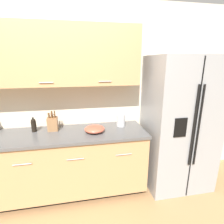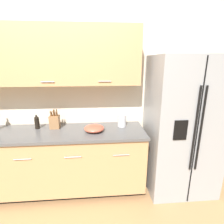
{
  "view_description": "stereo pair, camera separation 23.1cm",
  "coord_description": "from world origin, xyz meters",
  "px_view_note": "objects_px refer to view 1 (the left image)",
  "views": [
    {
      "loc": [
        0.31,
        -1.34,
        1.79
      ],
      "look_at": [
        0.73,
        0.85,
        1.16
      ],
      "focal_mm": 28.0,
      "sensor_mm": 36.0,
      "label": 1
    },
    {
      "loc": [
        0.54,
        -1.37,
        1.79
      ],
      "look_at": [
        0.73,
        0.85,
        1.16
      ],
      "focal_mm": 28.0,
      "sensor_mm": 36.0,
      "label": 2
    }
  ],
  "objects_px": {
    "oil_bottle": "(34,125)",
    "refrigerator": "(179,124)",
    "knife_block": "(53,123)",
    "mixing_bowl": "(95,129)",
    "steel_canister": "(121,120)"
  },
  "relations": [
    {
      "from": "oil_bottle",
      "to": "knife_block",
      "type": "bearing_deg",
      "value": -1.71
    },
    {
      "from": "knife_block",
      "to": "oil_bottle",
      "type": "relative_size",
      "value": 1.4
    },
    {
      "from": "refrigerator",
      "to": "knife_block",
      "type": "height_order",
      "value": "refrigerator"
    },
    {
      "from": "refrigerator",
      "to": "steel_canister",
      "type": "xyz_separation_m",
      "value": [
        -0.82,
        0.17,
        0.05
      ]
    },
    {
      "from": "oil_bottle",
      "to": "refrigerator",
      "type": "bearing_deg",
      "value": -5.05
    },
    {
      "from": "refrigerator",
      "to": "oil_bottle",
      "type": "relative_size",
      "value": 9.67
    },
    {
      "from": "refrigerator",
      "to": "oil_bottle",
      "type": "height_order",
      "value": "refrigerator"
    },
    {
      "from": "refrigerator",
      "to": "knife_block",
      "type": "relative_size",
      "value": 6.88
    },
    {
      "from": "steel_canister",
      "to": "mixing_bowl",
      "type": "relative_size",
      "value": 0.69
    },
    {
      "from": "knife_block",
      "to": "oil_bottle",
      "type": "height_order",
      "value": "knife_block"
    },
    {
      "from": "steel_canister",
      "to": "mixing_bowl",
      "type": "distance_m",
      "value": 0.43
    },
    {
      "from": "oil_bottle",
      "to": "mixing_bowl",
      "type": "relative_size",
      "value": 0.73
    },
    {
      "from": "oil_bottle",
      "to": "steel_canister",
      "type": "bearing_deg",
      "value": -0.44
    },
    {
      "from": "knife_block",
      "to": "steel_canister",
      "type": "distance_m",
      "value": 0.94
    },
    {
      "from": "refrigerator",
      "to": "mixing_bowl",
      "type": "height_order",
      "value": "refrigerator"
    }
  ]
}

